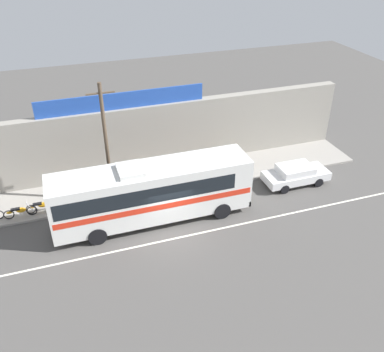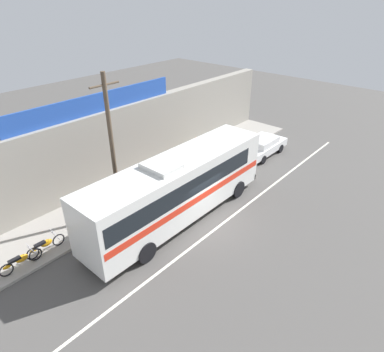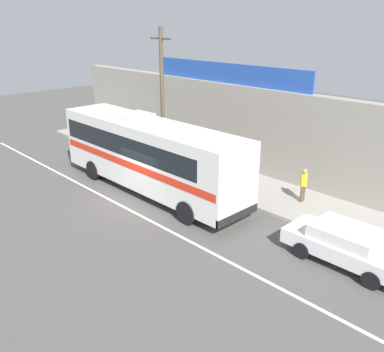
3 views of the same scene
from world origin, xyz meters
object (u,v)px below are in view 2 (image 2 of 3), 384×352
motorcycle_black (45,245)px  pedestrian_by_curb (196,145)px  utility_pole (112,148)px  motorcycle_red (20,261)px  parked_car (263,146)px  motorcycle_purple (85,225)px  intercity_bus (177,186)px

motorcycle_black → pedestrian_by_curb: bearing=6.4°
utility_pole → motorcycle_red: 6.59m
parked_car → pedestrian_by_curb: size_ratio=2.74×
motorcycle_red → pedestrian_by_curb: bearing=6.5°
utility_pole → motorcycle_black: utility_pole is taller
utility_pole → motorcycle_red: utility_pole is taller
parked_car → motorcycle_purple: size_ratio=2.26×
intercity_bus → motorcycle_black: size_ratio=6.06×
parked_car → intercity_bus: bearing=-175.4°
intercity_bus → utility_pole: bearing=126.4°
intercity_bus → motorcycle_black: 6.96m
motorcycle_black → motorcycle_purple: (2.11, -0.06, 0.00)m
intercity_bus → utility_pole: size_ratio=1.50×
utility_pole → motorcycle_purple: (-2.19, 0.06, -3.57)m
motorcycle_black → pedestrian_by_curb: size_ratio=1.18×
parked_car → motorcycle_purple: (-14.27, 1.86, -0.17)m
motorcycle_red → utility_pole: bearing=0.4°
motorcycle_red → pedestrian_by_curb: pedestrian_by_curb is taller
intercity_bus → utility_pole: 3.84m
motorcycle_red → parked_car: bearing=-5.7°
intercity_bus → motorcycle_black: (-6.22, 2.73, -1.50)m
motorcycle_black → parked_car: bearing=-6.7°
utility_pole → pedestrian_by_curb: utility_pole is taller
utility_pole → pedestrian_by_curb: 8.92m
motorcycle_purple → intercity_bus: bearing=-33.0°
motorcycle_purple → parked_car: bearing=-7.4°
utility_pole → pedestrian_by_curb: (8.24, 1.53, -3.06)m
intercity_bus → utility_pole: utility_pole is taller
motorcycle_red → motorcycle_black: size_ratio=1.01×
intercity_bus → parked_car: bearing=4.6°
utility_pole → motorcycle_red: (-5.54, -0.04, -3.57)m
intercity_bus → motorcycle_purple: intercity_bus is taller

